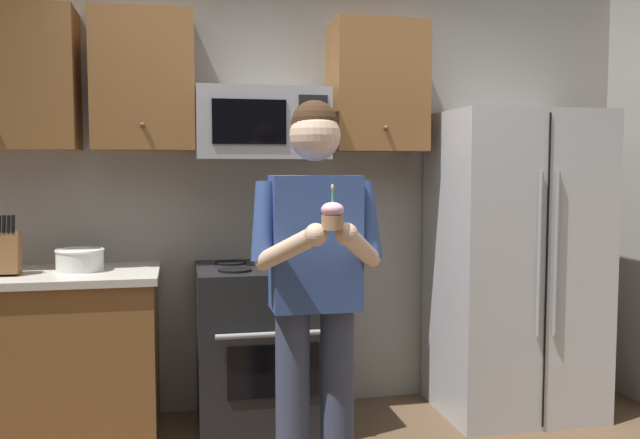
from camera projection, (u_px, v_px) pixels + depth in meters
name	position (u px, v px, depth m)	size (l,w,h in m)	color
wall_back	(281.00, 196.00, 4.19)	(4.40, 0.10, 2.60)	gray
oven_range	(266.00, 347.00, 3.84)	(0.76, 0.70, 0.93)	black
microwave	(262.00, 124.00, 3.86)	(0.74, 0.41, 0.40)	#9EA0A5
refrigerator	(514.00, 263.00, 4.07)	(0.90, 0.75, 1.80)	#B7BABF
cabinet_row_upper	(157.00, 82.00, 3.78)	(2.78, 0.36, 0.76)	brown
counter_left	(21.00, 359.00, 3.60)	(1.44, 0.66, 0.92)	brown
knife_block	(4.00, 253.00, 3.49)	(0.16, 0.15, 0.32)	brown
bowl_large_white	(80.00, 259.00, 3.64)	(0.26, 0.26, 0.12)	white
person	(316.00, 279.00, 2.93)	(0.60, 0.48, 1.76)	#383F59
cupcake	(332.00, 215.00, 2.59)	(0.09, 0.09, 0.17)	#A87F56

